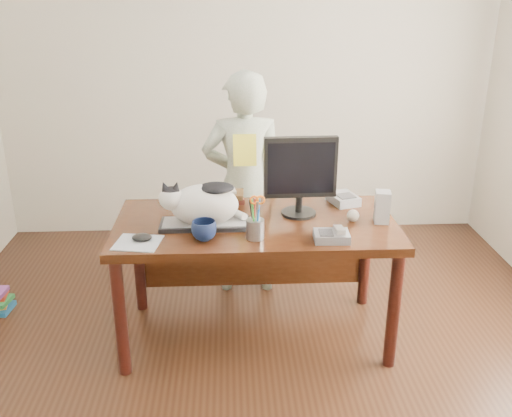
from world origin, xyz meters
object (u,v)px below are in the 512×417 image
Objects in this scene: monitor at (300,172)px; pen_cup at (255,227)px; speaker at (382,207)px; baseball at (353,216)px; phone at (332,235)px; desk at (255,239)px; coffee_mug at (204,230)px; person at (244,185)px; calculator at (343,199)px; book_stack at (226,196)px; keyboard at (205,224)px; mouse at (142,237)px; cat at (202,203)px.

monitor reaches higher than pen_cup.
baseball is at bearing -176.43° from speaker.
speaker is (0.32, 0.23, 0.06)m from phone.
desk is 0.76m from speaker.
person is at bearing 74.23° from coffee_mug.
speaker is 0.80× the size of calculator.
desk is 6.55× the size of pen_cup.
speaker is 0.81× the size of book_stack.
book_stack is at bearing 72.92° from keyboard.
book_stack reaches higher than mouse.
speaker is 1.00m from person.
speaker is (0.73, 0.19, 0.02)m from pen_cup.
person is at bearing 92.32° from pen_cup.
mouse is at bearing -169.27° from baseball.
pen_cup is 0.76m from calculator.
person is (0.56, 0.85, -0.01)m from mouse.
speaker is at bearing 14.65° from pen_cup.
pen_cup is at bearing -132.82° from monitor.
phone reaches higher than desk.
monitor is at bearing 14.05° from cat.
monitor reaches higher than coffee_mug.
desk is 12.00× the size of coffee_mug.
book_stack is (-0.15, 0.56, -0.03)m from pen_cup.
coffee_mug is 0.58× the size of calculator.
desk is at bearing 94.07° from person.
keyboard is 0.13m from cat.
speaker is at bearing 10.87° from coffee_mug.
monitor is at bearing 160.52° from baseball.
desk is 6.98× the size of calculator.
coffee_mug is 0.09× the size of person.
mouse is 0.07× the size of person.
coffee_mug is 0.70× the size of phone.
phone is at bearing -6.33° from pen_cup.
monitor reaches higher than baseball.
speaker is (1.00, 0.19, 0.04)m from coffee_mug.
coffee_mug is 0.87m from person.
cat is at bearing 68.07° from person.
book_stack is (0.12, 0.38, 0.02)m from keyboard.
monitor is (0.54, 0.14, 0.25)m from keyboard.
keyboard is 0.70m from person.
cat is 0.72m from person.
cat is 2.65× the size of speaker.
pen_cup is 0.58m from book_stack.
book_stack is 0.30m from person.
speaker is at bearing 1.11° from cat.
keyboard is 2.21× the size of book_stack.
baseball is at bearing 2.43° from cat.
book_stack is at bearing 65.80° from person.
desk is 0.46m from coffee_mug.
pen_cup reaches higher than coffee_mug.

